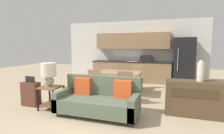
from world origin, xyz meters
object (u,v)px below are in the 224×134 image
Objects in this scene: dining_table at (119,74)px; dining_chair_far_right at (137,76)px; table_lamp at (49,72)px; vase at (201,72)px; refrigerator at (184,61)px; suitcase at (31,94)px; dining_chair_far_left at (114,75)px; couch at (99,100)px; credenza at (192,98)px; dining_chair_near_left at (96,83)px; dining_chair_near_right at (126,85)px; side_table at (51,94)px.

dining_chair_far_right reaches higher than dining_table.
vase is (3.42, 0.68, 0.08)m from table_lamp.
refrigerator reaches higher than suitcase.
dining_chair_far_left reaches higher than suitcase.
couch is at bearing -85.86° from dining_chair_far_left.
dining_chair_near_left is (-2.50, 0.38, 0.11)m from credenza.
dining_chair_near_left is (-0.49, 0.98, 0.17)m from couch.
refrigerator reaches higher than dining_chair_far_left.
dining_table is at bearing -111.41° from dining_chair_near_left.
dining_chair_near_right is 1.00× the size of dining_chair_far_right.
vase is at bearing 179.39° from dining_chair_near_left.
credenza is at bearing -178.27° from vase.
refrigerator is 1.64× the size of credenza.
side_table is (-3.28, -4.05, -0.57)m from refrigerator.
dining_chair_near_left is at bearing -130.02° from refrigerator.
suitcase is at bearing -179.62° from couch.
table_lamp reaches higher than suitcase.
couch is at bearing 66.70° from dining_chair_near_right.
credenza is 2.53m from dining_chair_near_left.
dining_chair_far_right is (1.68, 2.69, -0.42)m from table_lamp.
credenza is at bearing 11.46° from side_table.
table_lamp is (-3.31, -4.06, -0.03)m from refrigerator.
dining_chair_far_left is (0.76, 2.67, 0.12)m from side_table.
couch is at bearing -163.42° from credenza.
refrigerator is at bearing 46.59° from dining_table.
suitcase is at bearing 22.23° from dining_chair_near_right.
vase reaches higher than dining_table.
table_lamp reaches higher than couch.
refrigerator is at bearing -122.50° from dining_chair_near_left.
dining_chair_far_left reaches higher than dining_table.
dining_chair_near_right is at bearing 167.62° from credenza.
table_lamp is 0.65× the size of dining_chair_far_right.
refrigerator reaches higher than vase.
refrigerator is 3.48m from dining_chair_near_right.
credenza reaches higher than side_table.
couch is (-2.04, -3.99, -0.62)m from refrigerator.
side_table is at bearing 61.41° from dining_chair_near_left.
vase is 0.51× the size of dining_chair_near_left.
dining_chair_far_right is at bearing 48.59° from suitcase.
dining_chair_near_right is (0.44, -0.84, -0.17)m from dining_table.
couch is (0.04, -1.79, -0.34)m from dining_table.
dining_table is 1.53× the size of dining_chair_far_right.
refrigerator is 2.12× the size of dining_chair_near_left.
refrigerator is at bearing 50.80° from table_lamp.
credenza is 0.62m from vase.
table_lamp is 2.83m from dining_chair_far_left.
dining_chair_far_right is (-1.75, 2.01, -0.50)m from vase.
couch is at bearing -88.82° from dining_table.
suitcase is (-3.93, -0.61, -0.08)m from credenza.
couch reaches higher than dining_table.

